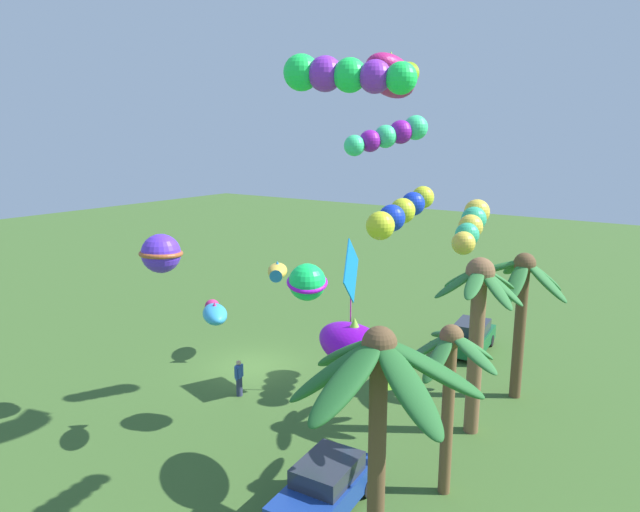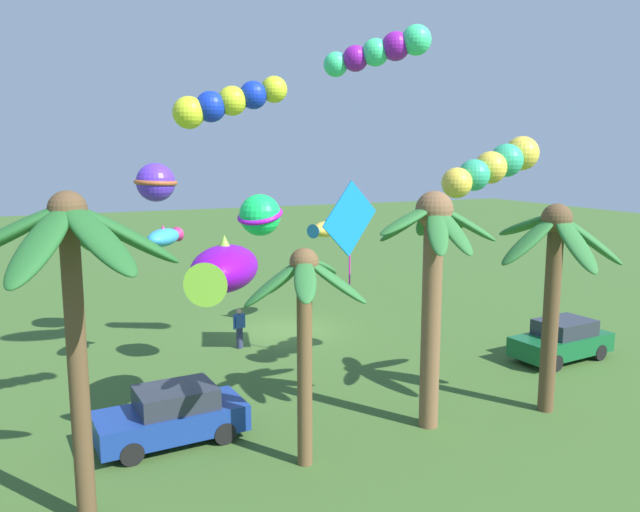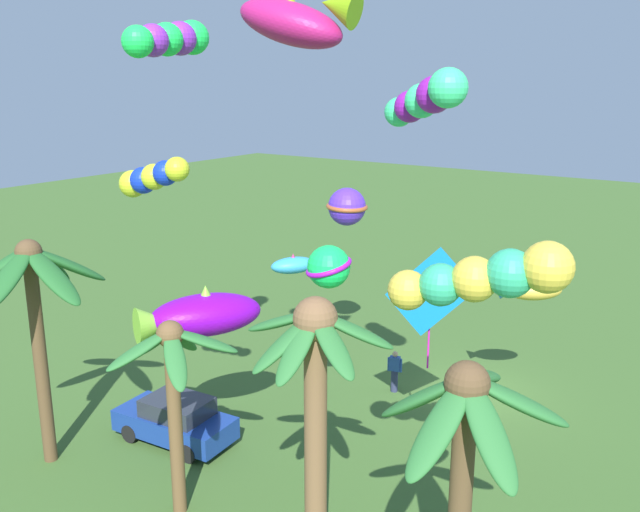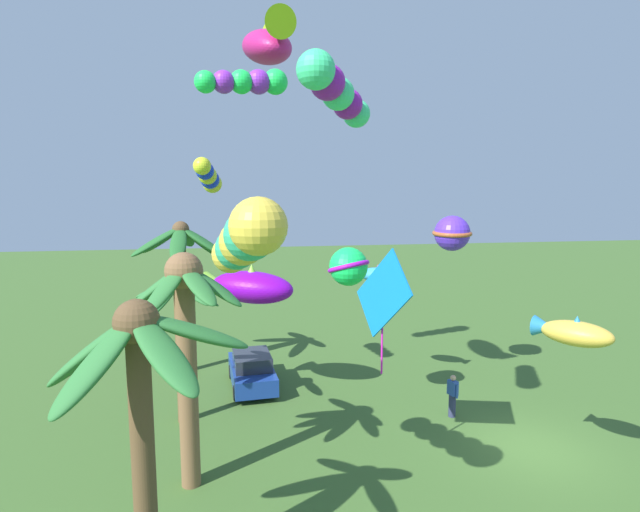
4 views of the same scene
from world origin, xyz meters
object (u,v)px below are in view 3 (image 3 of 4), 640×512
(palm_tree_2, at_px, (316,374))
(kite_fish_2, at_px, (199,315))
(kite_ball_3, at_px, (329,267))
(kite_tube_4, at_px, (151,178))
(parked_car_2, at_px, (176,420))
(palm_tree_3, at_px, (466,439))
(kite_fish_8, at_px, (530,290))
(kite_tube_5, at_px, (170,39))
(kite_fish_10, at_px, (296,265))
(kite_fish_1, at_px, (297,20))
(palm_tree_1, at_px, (32,290))
(kite_tube_0, at_px, (484,278))
(palm_tree_0, at_px, (172,372))
(kite_diamond_7, at_px, (431,294))
(kite_ball_6, at_px, (347,207))
(kite_tube_9, at_px, (425,99))
(spectator_0, at_px, (395,371))

(palm_tree_2, bearing_deg, kite_fish_2, -18.27)
(kite_ball_3, relative_size, kite_tube_4, 0.78)
(parked_car_2, distance_m, kite_tube_4, 8.29)
(palm_tree_3, distance_m, kite_fish_8, 11.23)
(kite_fish_2, bearing_deg, kite_tube_5, -9.58)
(kite_fish_10, bearing_deg, kite_fish_1, 127.34)
(palm_tree_1, bearing_deg, parked_car_2, -129.03)
(kite_fish_8, distance_m, kite_fish_10, 8.15)
(kite_tube_0, bearing_deg, palm_tree_1, 11.78)
(palm_tree_3, xyz_separation_m, kite_fish_2, (9.24, -2.25, 0.01))
(palm_tree_0, relative_size, kite_fish_2, 1.38)
(kite_diamond_7, xyz_separation_m, kite_fish_8, (-1.35, -5.03, -0.94))
(kite_ball_6, distance_m, kite_fish_8, 7.50)
(palm_tree_2, xyz_separation_m, palm_tree_3, (-3.86, 0.48, -0.18))
(palm_tree_1, height_order, kite_ball_3, palm_tree_1)
(kite_tube_5, relative_size, kite_tube_9, 1.20)
(kite_ball_3, bearing_deg, palm_tree_0, 81.26)
(kite_ball_6, bearing_deg, kite_tube_5, 86.54)
(palm_tree_3, relative_size, kite_diamond_7, 1.69)
(palm_tree_3, bearing_deg, kite_fish_2, -13.71)
(palm_tree_0, xyz_separation_m, kite_tube_4, (1.50, -1.03, 4.76))
(palm_tree_0, relative_size, kite_tube_5, 1.55)
(kite_ball_3, height_order, kite_ball_6, kite_ball_6)
(kite_tube_0, bearing_deg, spectator_0, -51.39)
(kite_tube_0, bearing_deg, kite_ball_6, -44.19)
(palm_tree_2, bearing_deg, kite_tube_9, -97.49)
(kite_fish_2, relative_size, kite_diamond_7, 1.07)
(kite_ball_3, height_order, kite_diamond_7, kite_diamond_7)
(kite_diamond_7, bearing_deg, parked_car_2, 26.70)
(kite_fish_1, height_order, kite_ball_6, kite_fish_1)
(kite_tube_5, height_order, kite_ball_6, kite_tube_5)
(kite_fish_8, height_order, kite_tube_9, kite_tube_9)
(palm_tree_3, relative_size, kite_ball_6, 3.27)
(palm_tree_2, distance_m, kite_fish_10, 9.31)
(spectator_0, distance_m, kite_fish_8, 5.80)
(kite_tube_5, bearing_deg, kite_fish_10, -92.50)
(kite_tube_0, distance_m, kite_diamond_7, 5.29)
(kite_tube_0, distance_m, kite_tube_9, 5.11)
(palm_tree_3, height_order, kite_fish_2, palm_tree_3)
(palm_tree_0, height_order, kite_tube_4, kite_tube_4)
(kite_fish_2, distance_m, kite_ball_6, 8.63)
(kite_tube_4, height_order, kite_diamond_7, kite_tube_4)
(palm_tree_1, relative_size, kite_tube_4, 2.60)
(kite_fish_2, relative_size, kite_ball_6, 2.08)
(kite_tube_0, distance_m, kite_tube_5, 10.66)
(parked_car_2, xyz_separation_m, kite_fish_8, (-8.39, -8.57, 3.64))
(spectator_0, xyz_separation_m, kite_fish_1, (-0.52, 6.63, 11.90))
(palm_tree_1, xyz_separation_m, kite_diamond_7, (-9.44, -6.50, -0.13))
(kite_fish_1, relative_size, kite_tube_4, 1.31)
(kite_fish_1, bearing_deg, kite_fish_8, -115.57)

